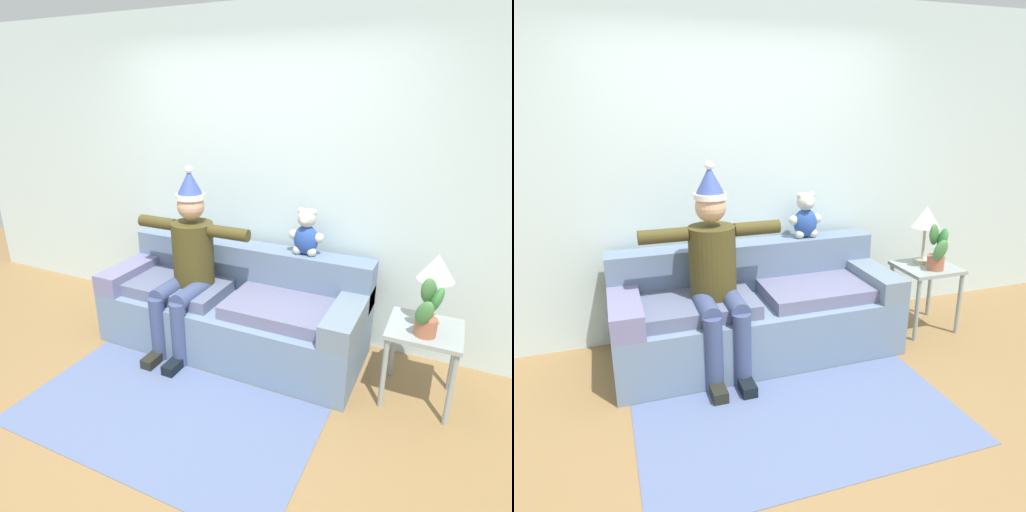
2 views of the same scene
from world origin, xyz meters
TOP-DOWN VIEW (x-y plane):
  - ground_plane at (0.00, 0.00)m, footprint 10.00×10.00m
  - back_wall at (0.00, 1.55)m, footprint 7.00×0.10m
  - couch at (0.00, 1.04)m, footprint 2.17×0.85m
  - person_seated at (-0.34, 0.88)m, footprint 1.02×0.77m
  - teddy_bear at (0.52, 1.30)m, footprint 0.29×0.17m
  - side_table at (1.51, 0.95)m, footprint 0.48×0.46m
  - table_lamp at (1.52, 1.04)m, footprint 0.24×0.24m
  - potted_plant at (1.51, 0.84)m, footprint 0.20×0.20m
  - area_rug at (0.00, 0.02)m, footprint 2.01×1.09m

SIDE VIEW (x-z plane):
  - ground_plane at x=0.00m, z-range 0.00..0.00m
  - area_rug at x=0.00m, z-range 0.00..0.01m
  - couch at x=0.00m, z-range -0.08..0.74m
  - side_table at x=1.51m, z-range 0.18..0.75m
  - potted_plant at x=1.51m, z-range 0.54..0.93m
  - person_seated at x=-0.34m, z-range 0.01..1.52m
  - table_lamp at x=1.52m, z-range 0.70..1.20m
  - teddy_bear at x=0.52m, z-range 0.80..1.18m
  - back_wall at x=0.00m, z-range 0.00..2.70m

